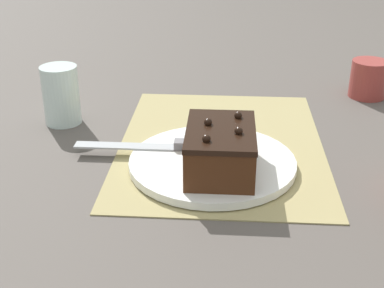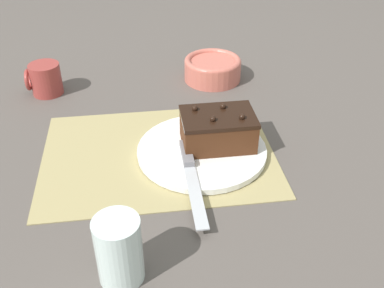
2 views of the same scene
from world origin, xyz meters
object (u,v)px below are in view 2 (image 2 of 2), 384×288
(cake_plate, at_px, (202,150))
(drinking_glass, at_px, (119,250))
(serving_knife, at_px, (190,167))
(small_bowl, at_px, (213,68))
(coffee_mug, at_px, (45,79))
(chocolate_cake, at_px, (218,128))

(cake_plate, height_order, drinking_glass, drinking_glass)
(serving_knife, bearing_deg, small_bowl, -106.07)
(small_bowl, distance_m, coffee_mug, 0.42)
(cake_plate, distance_m, serving_knife, 0.07)
(serving_knife, distance_m, coffee_mug, 0.48)
(drinking_glass, bearing_deg, chocolate_cake, -123.29)
(serving_knife, bearing_deg, drinking_glass, 59.40)
(chocolate_cake, height_order, drinking_glass, drinking_glass)
(cake_plate, height_order, chocolate_cake, chocolate_cake)
(cake_plate, distance_m, chocolate_cake, 0.05)
(chocolate_cake, xyz_separation_m, coffee_mug, (0.37, -0.29, -0.01))
(chocolate_cake, xyz_separation_m, drinking_glass, (0.19, 0.30, 0.00))
(chocolate_cake, xyz_separation_m, serving_knife, (0.07, 0.08, -0.03))
(cake_plate, height_order, serving_knife, serving_knife)
(cake_plate, bearing_deg, drinking_glass, 60.19)
(drinking_glass, xyz_separation_m, coffee_mug, (0.18, -0.59, -0.02))
(coffee_mug, bearing_deg, cake_plate, 137.69)
(serving_knife, distance_m, drinking_glass, 0.25)
(drinking_glass, bearing_deg, serving_knife, -120.50)
(cake_plate, xyz_separation_m, coffee_mug, (0.34, -0.31, 0.03))
(chocolate_cake, distance_m, small_bowl, 0.32)
(cake_plate, relative_size, coffee_mug, 3.09)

